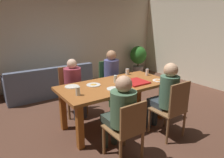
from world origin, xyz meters
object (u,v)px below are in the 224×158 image
object	(u,v)px
person_1	(74,83)
person_3	(121,110)
pizza_box_0	(136,82)
plate_2	(93,85)
plate_0	(114,89)
chair_3	(127,129)
drinking_glass_3	(78,91)
plate_3	(158,80)
chair_2	(173,107)
plate_1	(72,86)
drinking_glass_1	(127,72)
chair_0	(109,81)
potted_plant	(138,57)
drinking_glass_2	(115,79)
person_0	(113,73)
drinking_glass_0	(147,72)
couch	(50,84)
dining_table	(115,90)
person_2	(166,93)
chair_1	(71,89)

from	to	relation	value
person_1	person_3	bearing A→B (deg)	-90.00
person_3	pizza_box_0	world-z (taller)	person_3
plate_2	plate_0	bearing A→B (deg)	-64.91
pizza_box_0	chair_3	bearing A→B (deg)	-135.78
plate_0	drinking_glass_3	bearing A→B (deg)	173.04
chair_3	plate_3	xyz separation A→B (m)	(1.24, 0.64, 0.30)
chair_2	plate_1	world-z (taller)	chair_2
person_3	drinking_glass_1	xyz separation A→B (m)	(1.03, 1.17, 0.13)
chair_0	plate_3	bearing A→B (deg)	-77.57
potted_plant	plate_1	bearing A→B (deg)	-147.19
drinking_glass_1	chair_3	bearing A→B (deg)	-128.08
plate_2	drinking_glass_2	distance (m)	0.42
person_1	plate_1	xyz separation A→B (m)	(-0.24, -0.48, 0.11)
person_0	person_3	distance (m)	1.87
plate_1	potted_plant	distance (m)	4.13
person_3	plate_3	distance (m)	1.33
drinking_glass_0	drinking_glass_1	xyz separation A→B (m)	(-0.30, 0.27, -0.01)
person_0	pizza_box_0	xyz separation A→B (m)	(-0.15, -0.96, 0.07)
plate_1	drinking_glass_1	size ratio (longest dim) A/B	1.95
plate_1	drinking_glass_0	xyz separation A→B (m)	(1.58, -0.18, 0.06)
chair_3	person_3	xyz separation A→B (m)	(0.00, 0.15, 0.22)
person_0	chair_3	world-z (taller)	person_0
person_3	couch	world-z (taller)	person_3
couch	plate_0	bearing A→B (deg)	-81.98
person_1	plate_0	distance (m)	1.02
plate_0	plate_1	world-z (taller)	same
chair_3	drinking_glass_0	distance (m)	1.73
plate_0	couch	xyz separation A→B (m)	(-0.34, 2.42, -0.51)
dining_table	plate_2	xyz separation A→B (m)	(-0.36, 0.15, 0.12)
potted_plant	plate_0	bearing A→B (deg)	-137.12
person_1	drinking_glass_0	size ratio (longest dim) A/B	8.47
plate_0	drinking_glass_0	bearing A→B (deg)	16.82
person_1	chair_3	size ratio (longest dim) A/B	1.29
chair_3	potted_plant	world-z (taller)	potted_plant
dining_table	plate_1	bearing A→B (deg)	158.29
chair_3	plate_2	bearing A→B (deg)	84.49
couch	chair_0	bearing A→B (deg)	-50.65
chair_0	drinking_glass_2	distance (m)	1.07
person_3	plate_1	size ratio (longest dim) A/B	5.06
person_2	plate_1	world-z (taller)	person_2
dining_table	chair_3	distance (m)	1.07
drinking_glass_0	drinking_glass_2	bearing A→B (deg)	-176.65
chair_0	person_1	bearing A→B (deg)	-168.79
drinking_glass_2	person_0	bearing A→B (deg)	58.98
plate_3	chair_3	bearing A→B (deg)	-152.59
chair_1	plate_0	distance (m)	1.20
person_0	plate_3	size ratio (longest dim) A/B	5.98
chair_3	drinking_glass_0	size ratio (longest dim) A/B	6.55
person_3	drinking_glass_3	size ratio (longest dim) A/B	8.99
pizza_box_0	potted_plant	bearing A→B (deg)	47.90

